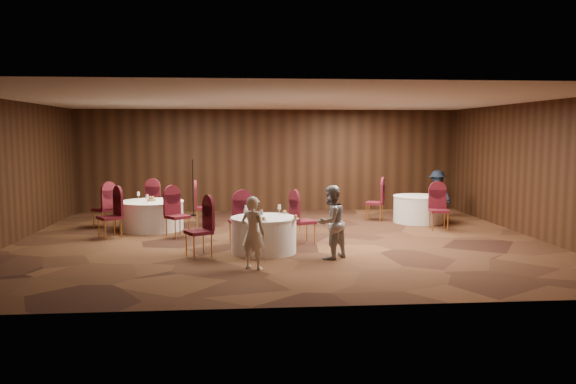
{
  "coord_description": "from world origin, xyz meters",
  "views": [
    {
      "loc": [
        -0.88,
        -12.71,
        2.46
      ],
      "look_at": [
        0.2,
        0.2,
        1.1
      ],
      "focal_mm": 35.0,
      "sensor_mm": 36.0,
      "label": 1
    }
  ],
  "objects": [
    {
      "name": "tabletop_main",
      "position": [
        -0.31,
        -1.37,
        0.84
      ],
      "size": [
        1.12,
        1.07,
        0.22
      ],
      "color": "silver",
      "rests_on": "table_main"
    },
    {
      "name": "chairs_main",
      "position": [
        -0.72,
        -0.7,
        0.5
      ],
      "size": [
        2.93,
        1.96,
        1.0
      ],
      "color": "#460E13",
      "rests_on": "ground"
    },
    {
      "name": "mic_stand",
      "position": [
        -2.32,
        4.12,
        0.5
      ],
      "size": [
        0.24,
        0.24,
        1.68
      ],
      "color": "black",
      "rests_on": "ground"
    },
    {
      "name": "tabletop_right",
      "position": [
        4.22,
        2.05,
        0.9
      ],
      "size": [
        0.08,
        0.08,
        0.22
      ],
      "color": "silver",
      "rests_on": "table_right"
    },
    {
      "name": "tabletop_left",
      "position": [
        -3.16,
        1.7,
        0.82
      ],
      "size": [
        0.9,
        0.77,
        0.22
      ],
      "color": "silver",
      "rests_on": "table_left"
    },
    {
      "name": "woman_a",
      "position": [
        -0.68,
        -2.69,
        0.67
      ],
      "size": [
        0.58,
        0.53,
        1.34
      ],
      "primitive_type": "imported",
      "rotation": [
        0.0,
        0.0,
        2.57
      ],
      "color": "white",
      "rests_on": "ground"
    },
    {
      "name": "room_shell",
      "position": [
        0.0,
        0.0,
        1.96
      ],
      "size": [
        12.0,
        12.0,
        12.0
      ],
      "color": "silver",
      "rests_on": "ground"
    },
    {
      "name": "table_main",
      "position": [
        -0.43,
        -1.29,
        0.38
      ],
      "size": [
        1.36,
        1.36,
        0.74
      ],
      "color": "silver",
      "rests_on": "ground"
    },
    {
      "name": "table_left",
      "position": [
        -3.17,
        1.69,
        0.38
      ],
      "size": [
        1.62,
        1.62,
        0.74
      ],
      "color": "silver",
      "rests_on": "ground"
    },
    {
      "name": "ground",
      "position": [
        0.0,
        0.0,
        0.0
      ],
      "size": [
        12.0,
        12.0,
        0.0
      ],
      "primitive_type": "plane",
      "color": "black",
      "rests_on": "ground"
    },
    {
      "name": "woman_b",
      "position": [
        0.86,
        -1.96,
        0.72
      ],
      "size": [
        0.89,
        0.87,
        1.45
      ],
      "primitive_type": "imported",
      "rotation": [
        0.0,
        0.0,
        3.85
      ],
      "color": "#9E9EA3",
      "rests_on": "ground"
    },
    {
      "name": "chairs_right",
      "position": [
        3.52,
        1.97,
        0.5
      ],
      "size": [
        1.89,
        2.34,
        1.0
      ],
      "color": "#460E13",
      "rests_on": "ground"
    },
    {
      "name": "man_c",
      "position": [
        4.85,
        3.21,
        0.69
      ],
      "size": [
        0.94,
        1.02,
        1.38
      ],
      "primitive_type": "imported",
      "rotation": [
        0.0,
        0.0,
        5.35
      ],
      "color": "black",
      "rests_on": "ground"
    },
    {
      "name": "chairs_left",
      "position": [
        -3.19,
        1.72,
        0.5
      ],
      "size": [
        3.23,
        3.16,
        1.0
      ],
      "color": "#460E13",
      "rests_on": "ground"
    },
    {
      "name": "table_right",
      "position": [
        4.0,
        2.32,
        0.38
      ],
      "size": [
        1.38,
        1.38,
        0.74
      ],
      "color": "silver",
      "rests_on": "ground"
    }
  ]
}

